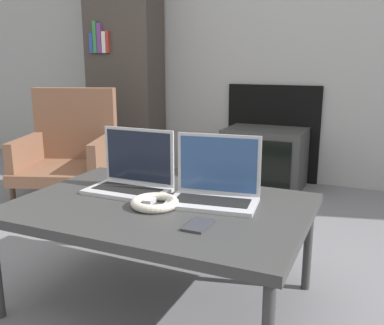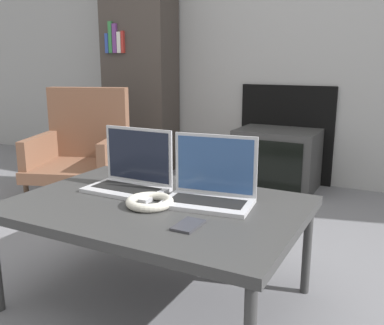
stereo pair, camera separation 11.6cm
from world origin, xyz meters
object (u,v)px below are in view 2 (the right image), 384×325
at_px(laptop_left, 131,175).
at_px(laptop_right, 211,186).
at_px(tv, 277,159).
at_px(headphones, 149,202).
at_px(armchair, 83,146).
at_px(phone, 188,225).

relative_size(laptop_left, laptop_right, 0.94).
xyz_separation_m(laptop_right, tv, (-0.23, 1.67, -0.26)).
xyz_separation_m(headphones, armchair, (-1.28, 1.07, -0.09)).
bearing_deg(laptop_right, headphones, -148.50).
height_order(laptop_left, tv, laptop_left).
relative_size(laptop_right, headphones, 1.97).
xyz_separation_m(headphones, tv, (-0.04, 1.82, -0.21)).
bearing_deg(tv, laptop_left, -94.83).
relative_size(laptop_left, tv, 0.56).
height_order(laptop_left, headphones, laptop_left).
distance_m(phone, tv, 1.96).
distance_m(tv, armchair, 1.45).
height_order(headphones, phone, headphones).
bearing_deg(headphones, phone, -26.54).
relative_size(laptop_right, tv, 0.60).
height_order(laptop_right, headphones, laptop_right).
distance_m(laptop_left, armchair, 1.44).
distance_m(headphones, phone, 0.25).
distance_m(laptop_left, headphones, 0.24).
bearing_deg(tv, phone, -82.02).
distance_m(headphones, armchair, 1.68).
distance_m(laptop_right, headphones, 0.24).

